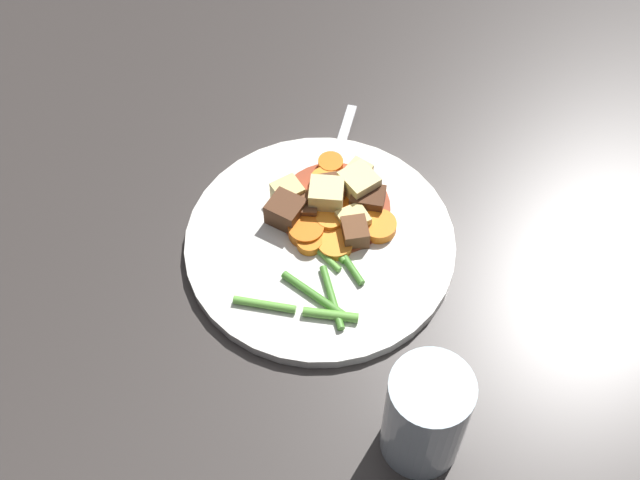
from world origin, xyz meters
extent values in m
plane|color=#383330|center=(0.00, 0.00, 0.00)|extent=(3.00, 3.00, 0.00)
cylinder|color=white|center=(0.00, 0.00, 0.01)|extent=(0.27, 0.27, 0.01)
cylinder|color=#93381E|center=(0.04, 0.01, 0.01)|extent=(0.11, 0.11, 0.00)
cylinder|color=orange|center=(0.06, 0.03, 0.02)|extent=(0.04, 0.04, 0.01)
cylinder|color=orange|center=(0.04, 0.00, 0.02)|extent=(0.03, 0.03, 0.01)
cylinder|color=orange|center=(-0.01, 0.01, 0.02)|extent=(0.03, 0.03, 0.01)
cylinder|color=orange|center=(0.08, 0.03, 0.02)|extent=(0.04, 0.04, 0.01)
cylinder|color=orange|center=(0.00, -0.02, 0.02)|extent=(0.04, 0.04, 0.01)
cylinder|color=orange|center=(0.00, 0.02, 0.02)|extent=(0.04, 0.04, 0.01)
cylinder|color=orange|center=(0.02, 0.00, 0.02)|extent=(0.03, 0.03, 0.01)
cylinder|color=orange|center=(0.04, -0.05, 0.02)|extent=(0.04, 0.04, 0.01)
cube|color=#EAD68C|center=(0.07, -0.01, 0.03)|extent=(0.04, 0.04, 0.03)
cube|color=#E5CC7A|center=(0.03, -0.02, 0.02)|extent=(0.04, 0.04, 0.02)
cube|color=#E5CC7A|center=(0.08, 0.00, 0.02)|extent=(0.03, 0.03, 0.02)
cube|color=#E5CC7A|center=(0.03, 0.05, 0.02)|extent=(0.04, 0.04, 0.02)
cube|color=#EAD68C|center=(0.04, 0.01, 0.03)|extent=(0.04, 0.04, 0.03)
cube|color=#56331E|center=(0.05, 0.01, 0.02)|extent=(0.04, 0.03, 0.02)
cube|color=brown|center=(0.02, -0.03, 0.02)|extent=(0.04, 0.04, 0.02)
cube|color=#4C2B19|center=(0.06, -0.02, 0.02)|extent=(0.03, 0.04, 0.02)
cube|color=#56331E|center=(0.01, 0.04, 0.03)|extent=(0.03, 0.03, 0.03)
cube|color=brown|center=(0.02, 0.03, 0.02)|extent=(0.04, 0.04, 0.02)
cylinder|color=#4C8E33|center=(-0.05, -0.04, 0.02)|extent=(0.06, 0.05, 0.01)
cylinder|color=#66AD42|center=(0.00, -0.01, 0.02)|extent=(0.03, 0.05, 0.01)
cylinder|color=#4C8E33|center=(-0.01, -0.03, 0.02)|extent=(0.04, 0.05, 0.01)
cylinder|color=#66AD42|center=(-0.07, -0.05, 0.02)|extent=(0.03, 0.05, 0.01)
cylinder|color=#66AD42|center=(-0.09, 0.01, 0.02)|extent=(0.02, 0.06, 0.01)
cylinder|color=#4C8E33|center=(-0.06, -0.03, 0.02)|extent=(0.02, 0.08, 0.01)
cylinder|color=#66AD42|center=(-0.01, 0.00, 0.02)|extent=(0.03, 0.07, 0.01)
cube|color=silver|center=(0.12, 0.04, 0.01)|extent=(0.11, 0.04, 0.00)
cube|color=silver|center=(0.05, 0.02, 0.01)|extent=(0.02, 0.03, 0.00)
cylinder|color=silver|center=(0.02, 0.02, 0.01)|extent=(0.04, 0.01, 0.00)
cylinder|color=silver|center=(0.02, 0.02, 0.01)|extent=(0.04, 0.01, 0.00)
cylinder|color=silver|center=(0.02, 0.01, 0.01)|extent=(0.04, 0.01, 0.00)
cylinder|color=silver|center=(0.02, 0.00, 0.01)|extent=(0.04, 0.01, 0.00)
cylinder|color=silver|center=(-0.14, -0.17, 0.06)|extent=(0.07, 0.07, 0.11)
camera|label=1|loc=(-0.42, -0.22, 0.71)|focal=48.44mm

